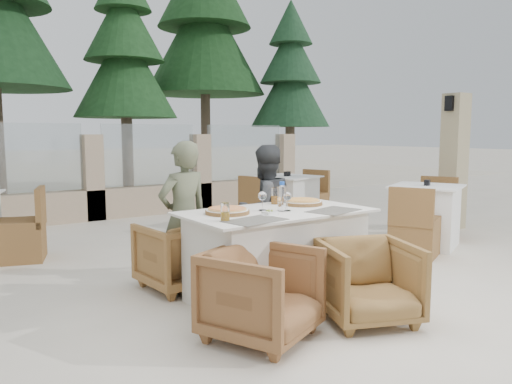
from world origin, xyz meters
TOP-DOWN VIEW (x-y plane):
  - ground at (0.00, 0.00)m, footprint 80.00×80.00m
  - sand_patch at (0.00, 14.00)m, footprint 30.00×16.00m
  - perimeter_wall_far at (0.00, 4.80)m, footprint 10.00×0.34m
  - lantern_pillar at (4.20, 1.00)m, footprint 0.34×0.34m
  - pine_centre at (1.50, 7.20)m, footprint 2.20×2.20m
  - pine_mid_right at (3.80, 7.80)m, footprint 2.99×2.99m
  - pine_far_right at (5.50, 6.50)m, footprint 1.98×1.98m
  - dining_table at (0.07, -0.05)m, footprint 1.60×0.90m
  - placemat_near_left at (-0.35, -0.35)m, footprint 0.49×0.37m
  - placemat_near_right at (0.47, -0.34)m, footprint 0.51×0.40m
  - pizza_left at (-0.35, 0.04)m, footprint 0.46×0.46m
  - pizza_right at (0.49, 0.09)m, footprint 0.48×0.48m
  - water_bottle at (0.10, -0.10)m, footprint 0.08×0.08m
  - wine_glass_centre at (-0.02, 0.02)m, footprint 0.09×0.09m
  - wine_glass_near at (0.14, -0.12)m, footprint 0.08×0.08m
  - beer_glass_left at (-0.54, -0.23)m, footprint 0.07×0.07m
  - beer_glass_right at (0.30, 0.26)m, footprint 0.09×0.09m
  - olive_dish at (-0.11, -0.22)m, footprint 0.11×0.11m
  - armchair_far_left at (-0.47, 0.70)m, footprint 0.71×0.73m
  - armchair_far_right at (0.33, 0.79)m, footprint 0.86×0.87m
  - armchair_near_left at (-0.52, -0.67)m, footprint 0.91×0.92m
  - armchair_near_right at (0.33, -0.87)m, footprint 0.87×0.88m
  - diner_left at (-0.50, 0.55)m, footprint 0.53×0.38m
  - diner_right at (0.42, 0.58)m, footprint 0.64×0.50m
  - bg_table_b at (2.27, 2.55)m, footprint 1.80×1.24m
  - bg_table_c at (2.86, 0.47)m, footprint 1.83×1.43m

SIDE VIEW (x-z plane):
  - ground at x=0.00m, z-range 0.00..0.00m
  - sand_patch at x=0.00m, z-range 0.00..0.01m
  - armchair_far_right at x=0.33m, z-range 0.00..0.61m
  - armchair_near_right at x=0.33m, z-range 0.00..0.62m
  - armchair_far_left at x=-0.47m, z-range 0.00..0.62m
  - armchair_near_left at x=-0.52m, z-range 0.00..0.64m
  - dining_table at x=0.07m, z-range 0.00..0.77m
  - bg_table_b at x=2.27m, z-range 0.00..0.77m
  - bg_table_c at x=2.86m, z-range 0.00..0.77m
  - diner_right at x=0.42m, z-range 0.00..1.31m
  - diner_left at x=-0.50m, z-range 0.00..1.36m
  - placemat_near_left at x=-0.35m, z-range 0.77..0.77m
  - placemat_near_right at x=0.47m, z-range 0.77..0.77m
  - olive_dish at x=-0.11m, z-range 0.77..0.81m
  - pizza_left at x=-0.35m, z-range 0.77..0.82m
  - pizza_right at x=0.49m, z-range 0.77..0.82m
  - perimeter_wall_far at x=0.00m, z-range 0.00..1.60m
  - beer_glass_left at x=-0.54m, z-range 0.77..0.91m
  - beer_glass_right at x=0.30m, z-range 0.77..0.92m
  - wine_glass_centre at x=-0.02m, z-range 0.77..0.95m
  - wine_glass_near at x=0.14m, z-range 0.77..0.95m
  - water_bottle at x=0.10m, z-range 0.77..1.02m
  - lantern_pillar at x=4.20m, z-range 0.00..2.00m
  - pine_far_right at x=5.50m, z-range 0.00..4.50m
  - pine_centre at x=1.50m, z-range 0.00..5.00m
  - pine_mid_right at x=3.80m, z-range 0.00..6.80m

